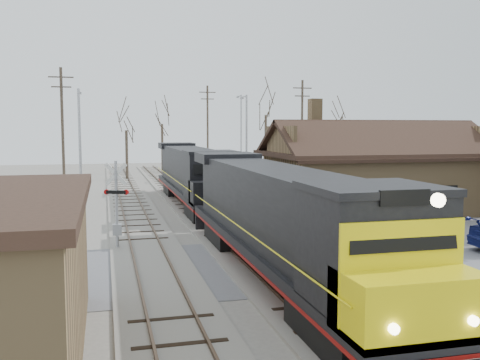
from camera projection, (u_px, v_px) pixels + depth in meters
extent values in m
plane|color=gray|center=(259.00, 264.00, 23.02)|extent=(140.00, 140.00, 0.00)
cube|color=slate|center=(259.00, 264.00, 23.02)|extent=(60.00, 9.00, 0.03)
cube|color=gray|center=(199.00, 211.00, 37.49)|extent=(3.40, 90.00, 0.12)
cube|color=#473323|center=(189.00, 210.00, 37.30)|extent=(0.08, 90.00, 0.14)
cube|color=#473323|center=(209.00, 209.00, 37.66)|extent=(0.08, 90.00, 0.14)
cube|color=gray|center=(134.00, 214.00, 36.39)|extent=(3.40, 90.00, 0.12)
cube|color=#473323|center=(123.00, 212.00, 36.20)|extent=(0.08, 90.00, 0.14)
cube|color=#473323|center=(145.00, 212.00, 36.55)|extent=(0.08, 90.00, 0.14)
cube|color=olive|center=(376.00, 184.00, 37.35)|extent=(14.00, 8.00, 4.00)
cube|color=black|center=(376.00, 154.00, 37.14)|extent=(15.20, 9.20, 0.30)
cube|color=black|center=(394.00, 140.00, 34.83)|extent=(15.00, 4.71, 2.66)
cube|color=black|center=(361.00, 139.00, 39.27)|extent=(15.00, 4.71, 2.66)
cube|color=olive|center=(315.00, 115.00, 37.35)|extent=(0.80, 0.80, 2.20)
cube|color=black|center=(353.00, 327.00, 14.29)|extent=(2.52, 4.03, 1.01)
cube|color=black|center=(236.00, 234.00, 26.93)|extent=(2.52, 4.03, 1.01)
cube|color=black|center=(277.00, 245.00, 20.53)|extent=(3.02, 20.15, 0.35)
cube|color=maroon|center=(277.00, 251.00, 20.55)|extent=(3.04, 20.15, 0.12)
cube|color=black|center=(267.00, 201.00, 21.59)|extent=(2.62, 14.61, 2.82)
cube|color=black|center=(371.00, 247.00, 13.18)|extent=(3.02, 2.82, 2.82)
cube|color=yellow|center=(409.00, 303.00, 11.61)|extent=(3.02, 1.81, 1.41)
cylinder|color=#FFF2CC|center=(438.00, 200.00, 10.49)|extent=(0.28, 0.10, 0.28)
cube|color=black|center=(208.00, 211.00, 34.21)|extent=(2.52, 4.03, 1.01)
cube|color=black|center=(180.00, 189.00, 46.85)|extent=(2.52, 4.03, 1.01)
cube|color=black|center=(192.00, 188.00, 40.46)|extent=(3.02, 20.15, 0.35)
cube|color=maroon|center=(192.00, 191.00, 40.48)|extent=(3.04, 20.15, 0.12)
cube|color=black|center=(189.00, 166.00, 41.52)|extent=(2.62, 14.61, 2.82)
cube|color=black|center=(211.00, 176.00, 33.11)|extent=(3.02, 2.82, 2.82)
cube|color=black|center=(216.00, 193.00, 31.54)|extent=(3.02, 1.81, 1.41)
cube|color=black|center=(220.00, 221.00, 30.71)|extent=(2.82, 0.25, 1.01)
cylinder|color=#A5A8AD|center=(404.00, 236.00, 19.85)|extent=(0.13, 0.13, 3.74)
cube|color=silver|center=(405.00, 201.00, 19.72)|extent=(0.95, 0.31, 0.98)
cube|color=silver|center=(405.00, 201.00, 19.72)|extent=(0.95, 0.31, 0.98)
cube|color=black|center=(405.00, 221.00, 19.80)|extent=(0.85, 0.38, 0.14)
cylinder|color=#B20C0C|center=(393.00, 221.00, 19.81)|extent=(0.24, 0.14, 0.22)
cylinder|color=#B20C0C|center=(416.00, 221.00, 19.78)|extent=(0.24, 0.14, 0.22)
cube|color=#A5A8AD|center=(403.00, 263.00, 19.95)|extent=(0.37, 0.28, 0.47)
cylinder|color=#A5A8AD|center=(117.00, 205.00, 25.68)|extent=(0.15, 0.15, 4.30)
cube|color=silver|center=(116.00, 174.00, 25.53)|extent=(1.07, 0.43, 1.13)
cube|color=silver|center=(116.00, 174.00, 25.53)|extent=(1.07, 0.43, 1.13)
cube|color=black|center=(116.00, 192.00, 25.62)|extent=(0.96, 0.48, 0.16)
cylinder|color=#B20C0C|center=(126.00, 192.00, 25.57)|extent=(0.27, 0.16, 0.26)
cylinder|color=#B20C0C|center=(107.00, 192.00, 25.67)|extent=(0.27, 0.16, 0.26)
cube|color=#A5A8AD|center=(117.00, 230.00, 25.79)|extent=(0.43, 0.32, 0.54)
cylinder|color=#A5A8AD|center=(80.00, 153.00, 35.24)|extent=(0.18, 0.18, 8.44)
cylinder|color=#A5A8AD|center=(79.00, 91.00, 35.71)|extent=(0.12, 1.80, 0.12)
cube|color=#A5A8AD|center=(80.00, 93.00, 36.49)|extent=(0.25, 0.50, 0.12)
cylinder|color=#A5A8AD|center=(247.00, 145.00, 47.40)|extent=(0.18, 0.18, 8.78)
cylinder|color=#A5A8AD|center=(244.00, 97.00, 47.85)|extent=(0.12, 1.80, 0.12)
cube|color=#A5A8AD|center=(242.00, 98.00, 48.63)|extent=(0.25, 0.50, 0.12)
cylinder|color=#A5A8AD|center=(241.00, 138.00, 59.89)|extent=(0.18, 0.18, 9.58)
cylinder|color=#A5A8AD|center=(239.00, 96.00, 60.30)|extent=(0.12, 1.80, 0.12)
cube|color=#A5A8AD|center=(237.00, 97.00, 61.09)|extent=(0.25, 0.50, 0.12)
cylinder|color=#382D23|center=(63.00, 133.00, 44.33)|extent=(0.24, 0.24, 10.85)
cube|color=#382D23|center=(61.00, 77.00, 43.88)|extent=(2.00, 0.10, 0.10)
cube|color=#382D23|center=(61.00, 87.00, 43.96)|extent=(1.60, 0.10, 0.10)
cylinder|color=#382D23|center=(208.00, 131.00, 64.71)|extent=(0.24, 0.24, 10.98)
cube|color=#382D23|center=(207.00, 92.00, 64.26)|extent=(2.00, 0.10, 0.10)
cube|color=#382D23|center=(207.00, 99.00, 64.33)|extent=(1.60, 0.10, 0.10)
cylinder|color=#382D23|center=(302.00, 133.00, 54.55)|extent=(0.24, 0.24, 10.72)
cube|color=#382D23|center=(302.00, 88.00, 54.11)|extent=(2.00, 0.10, 0.10)
cube|color=#382D23|center=(302.00, 96.00, 54.19)|extent=(1.60, 0.10, 0.10)
cylinder|color=#382D23|center=(127.00, 155.00, 61.14)|extent=(0.32, 0.32, 5.63)
cylinder|color=#382D23|center=(162.00, 148.00, 71.60)|extent=(0.32, 0.32, 6.45)
cylinder|color=#382D23|center=(266.00, 145.00, 65.85)|extent=(0.32, 0.32, 7.50)
cylinder|color=#382D23|center=(338.00, 150.00, 67.77)|extent=(0.32, 0.32, 6.15)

